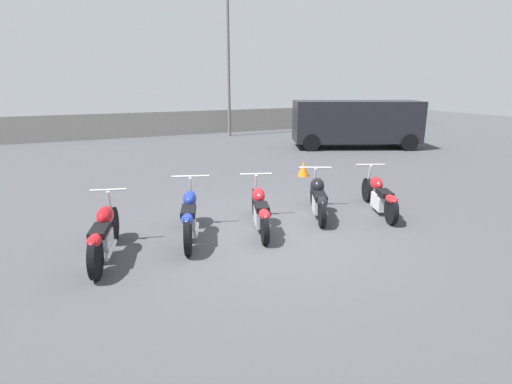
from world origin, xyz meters
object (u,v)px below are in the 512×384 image
motorcycle_slot_1 (190,216)px  motorcycle_slot_3 (318,197)px  parked_van (356,122)px  motorcycle_slot_0 (104,234)px  traffic_cone_near (303,169)px  light_pole_left (228,29)px  motorcycle_slot_2 (260,210)px  motorcycle_slot_4 (380,196)px

motorcycle_slot_1 → motorcycle_slot_3: 2.82m
motorcycle_slot_3 → parked_van: parked_van is taller
motorcycle_slot_0 → traffic_cone_near: bearing=47.4°
light_pole_left → traffic_cone_near: light_pole_left is taller
motorcycle_slot_0 → motorcycle_slot_1: motorcycle_slot_1 is taller
light_pole_left → motorcycle_slot_0: (-7.41, -13.45, -4.85)m
motorcycle_slot_0 → motorcycle_slot_2: (2.83, 0.17, -0.03)m
parked_van → traffic_cone_near: 6.23m
motorcycle_slot_3 → motorcycle_slot_2: bearing=-146.0°
motorcycle_slot_3 → parked_van: size_ratio=0.32×
motorcycle_slot_0 → motorcycle_slot_4: 5.61m
motorcycle_slot_1 → parked_van: (9.39, 7.18, 0.68)m
parked_van → motorcycle_slot_3: bearing=160.9°
motorcycle_slot_4 → traffic_cone_near: bearing=107.6°
motorcycle_slot_4 → traffic_cone_near: motorcycle_slot_4 is taller
motorcycle_slot_2 → traffic_cone_near: (3.14, 3.52, -0.17)m
motorcycle_slot_2 → motorcycle_slot_4: bearing=15.3°
light_pole_left → motorcycle_slot_3: (-3.13, -13.08, -4.87)m
light_pole_left → traffic_cone_near: bearing=-98.4°
parked_van → traffic_cone_near: (-4.89, -3.75, -0.89)m
motorcycle_slot_1 → motorcycle_slot_4: 4.15m
light_pole_left → motorcycle_slot_0: size_ratio=4.57×
motorcycle_slot_0 → motorcycle_slot_3: 4.30m
motorcycle_slot_1 → motorcycle_slot_2: bearing=15.5°
motorcycle_slot_3 → motorcycle_slot_0: bearing=-148.8°
light_pole_left → motorcycle_slot_4: light_pole_left is taller
motorcycle_slot_3 → motorcycle_slot_4: bearing=10.6°
motorcycle_slot_1 → motorcycle_slot_3: (2.81, 0.12, -0.03)m
motorcycle_slot_3 → motorcycle_slot_1: bearing=-151.3°
light_pole_left → motorcycle_slot_1: 15.26m
motorcycle_slot_0 → motorcycle_slot_4: motorcycle_slot_0 is taller
motorcycle_slot_0 → motorcycle_slot_1: size_ratio=0.99×
traffic_cone_near → motorcycle_slot_3: bearing=-116.9°
motorcycle_slot_4 → motorcycle_slot_2: bearing=-160.5°
motorcycle_slot_1 → motorcycle_slot_0: bearing=-151.5°
motorcycle_slot_2 → motorcycle_slot_4: motorcycle_slot_2 is taller
light_pole_left → motorcycle_slot_0: bearing=-118.9°
motorcycle_slot_2 → traffic_cone_near: size_ratio=4.66×
motorcycle_slot_0 → parked_van: (10.86, 7.43, 0.69)m
motorcycle_slot_3 → traffic_cone_near: size_ratio=4.13×
motorcycle_slot_2 → motorcycle_slot_4: (2.78, -0.18, -0.01)m
parked_van → motorcycle_slot_0: bearing=148.2°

